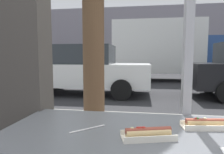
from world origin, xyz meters
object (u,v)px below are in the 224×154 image
Objects in this scene: parked_car_white at (83,69)px; box_truck at (169,49)px; hotdog_tray_far at (209,124)px; hotdog_tray_near at (148,133)px.

box_truck is at bearing 52.41° from parked_car_white.
parked_car_white reaches higher than hotdog_tray_far.
box_truck is (1.39, 10.48, 0.73)m from hotdog_tray_near.
hotdog_tray_far is at bearing -67.23° from parked_car_white.
parked_car_white is (-2.11, 5.93, -0.11)m from hotdog_tray_near.
box_truck is at bearing 83.98° from hotdog_tray_far.
hotdog_tray_near is at bearing -70.37° from parked_car_white.
hotdog_tray_far is 0.06× the size of parked_car_white.
box_truck is (3.50, 4.55, 0.84)m from parked_car_white.
hotdog_tray_near is 0.04× the size of box_truck.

